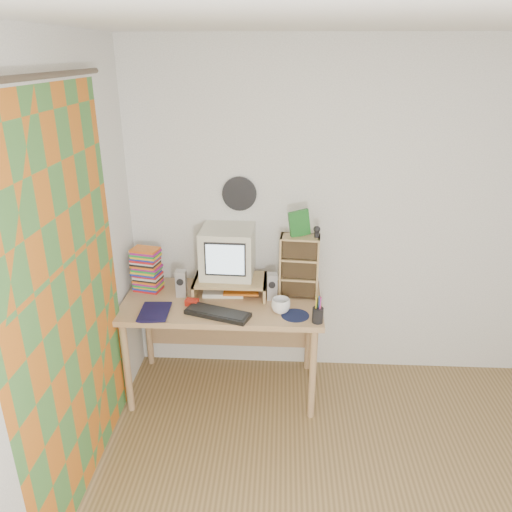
# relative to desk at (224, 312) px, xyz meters

# --- Properties ---
(ceiling) EXTENTS (3.50, 3.50, 0.00)m
(ceiling) POSITION_rel_desk_xyz_m (1.03, -1.44, 1.88)
(ceiling) COLOR white
(ceiling) RESTS_ON back_wall
(back_wall) EXTENTS (3.50, 0.00, 3.50)m
(back_wall) POSITION_rel_desk_xyz_m (1.03, 0.31, 0.63)
(back_wall) COLOR white
(back_wall) RESTS_ON floor
(left_wall) EXTENTS (0.00, 3.50, 3.50)m
(left_wall) POSITION_rel_desk_xyz_m (-0.72, -1.44, 0.63)
(left_wall) COLOR white
(left_wall) RESTS_ON floor
(curtain) EXTENTS (0.00, 2.20, 2.20)m
(curtain) POSITION_rel_desk_xyz_m (-0.68, -0.96, 0.53)
(curtain) COLOR #C4651B
(curtain) RESTS_ON left_wall
(wall_disc) EXTENTS (0.25, 0.02, 0.25)m
(wall_disc) POSITION_rel_desk_xyz_m (0.10, 0.29, 0.81)
(wall_disc) COLOR black
(wall_disc) RESTS_ON back_wall
(desk) EXTENTS (1.40, 0.70, 0.75)m
(desk) POSITION_rel_desk_xyz_m (0.00, 0.00, 0.00)
(desk) COLOR tan
(desk) RESTS_ON floor
(monitor_riser) EXTENTS (0.52, 0.30, 0.12)m
(monitor_riser) POSITION_rel_desk_xyz_m (0.05, 0.04, 0.23)
(monitor_riser) COLOR tan
(monitor_riser) RESTS_ON desk
(crt_monitor) EXTENTS (0.38, 0.38, 0.35)m
(crt_monitor) POSITION_rel_desk_xyz_m (0.03, 0.09, 0.43)
(crt_monitor) COLOR beige
(crt_monitor) RESTS_ON monitor_riser
(speaker_left) EXTENTS (0.07, 0.07, 0.19)m
(speaker_left) POSITION_rel_desk_xyz_m (-0.30, -0.01, 0.23)
(speaker_left) COLOR #ADACB1
(speaker_left) RESTS_ON desk
(speaker_right) EXTENTS (0.08, 0.08, 0.19)m
(speaker_right) POSITION_rel_desk_xyz_m (0.35, -0.02, 0.23)
(speaker_right) COLOR #ADACB1
(speaker_right) RESTS_ON desk
(keyboard) EXTENTS (0.46, 0.28, 0.03)m
(keyboard) POSITION_rel_desk_xyz_m (-0.00, -0.29, 0.15)
(keyboard) COLOR black
(keyboard) RESTS_ON desk
(dvd_stack) EXTENTS (0.21, 0.17, 0.27)m
(dvd_stack) POSITION_rel_desk_xyz_m (-0.56, 0.07, 0.27)
(dvd_stack) COLOR brown
(dvd_stack) RESTS_ON desk
(cd_rack) EXTENTS (0.28, 0.17, 0.45)m
(cd_rack) POSITION_rel_desk_xyz_m (0.54, 0.04, 0.36)
(cd_rack) COLOR tan
(cd_rack) RESTS_ON desk
(mug) EXTENTS (0.16, 0.16, 0.10)m
(mug) POSITION_rel_desk_xyz_m (0.41, -0.22, 0.18)
(mug) COLOR white
(mug) RESTS_ON desk
(diary) EXTENTS (0.24, 0.19, 0.05)m
(diary) POSITION_rel_desk_xyz_m (-0.53, -0.29, 0.16)
(diary) COLOR #110E35
(diary) RESTS_ON desk
(mousepad) EXTENTS (0.23, 0.23, 0.00)m
(mousepad) POSITION_rel_desk_xyz_m (0.51, -0.26, 0.14)
(mousepad) COLOR black
(mousepad) RESTS_ON desk
(pen_cup) EXTENTS (0.08, 0.08, 0.14)m
(pen_cup) POSITION_rel_desk_xyz_m (0.66, -0.34, 0.21)
(pen_cup) COLOR black
(pen_cup) RESTS_ON desk
(papers) EXTENTS (0.30, 0.22, 0.04)m
(papers) POSITION_rel_desk_xyz_m (0.05, 0.06, 0.15)
(papers) COLOR white
(papers) RESTS_ON desk
(red_box) EXTENTS (0.10, 0.07, 0.04)m
(red_box) POSITION_rel_desk_xyz_m (-0.20, -0.15, 0.16)
(red_box) COLOR #AC1E12
(red_box) RESTS_ON desk
(game_box) EXTENTS (0.14, 0.07, 0.18)m
(game_box) POSITION_rel_desk_xyz_m (0.53, 0.04, 0.68)
(game_box) COLOR #1C6222
(game_box) RESTS_ON cd_rack
(webcam) EXTENTS (0.05, 0.05, 0.08)m
(webcam) POSITION_rel_desk_xyz_m (0.65, 0.02, 0.63)
(webcam) COLOR black
(webcam) RESTS_ON cd_rack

